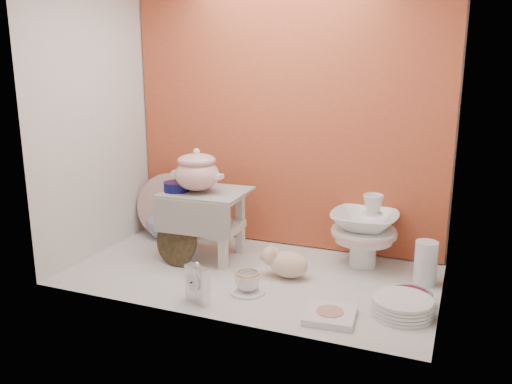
% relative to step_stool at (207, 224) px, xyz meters
% --- Properties ---
extents(ground, '(1.80, 1.80, 0.00)m').
position_rel_step_stool_xyz_m(ground, '(0.31, -0.14, -0.18)').
color(ground, silver).
rests_on(ground, ground).
extents(niche_shell, '(1.86, 1.03, 1.53)m').
position_rel_step_stool_xyz_m(niche_shell, '(0.31, 0.04, 0.75)').
color(niche_shell, '#C34930').
rests_on(niche_shell, ground).
extents(step_stool, '(0.44, 0.38, 0.37)m').
position_rel_step_stool_xyz_m(step_stool, '(0.00, 0.00, 0.00)').
color(step_stool, silver).
rests_on(step_stool, ground).
extents(soup_tureen, '(0.34, 0.34, 0.23)m').
position_rel_step_stool_xyz_m(soup_tureen, '(-0.03, -0.04, 0.30)').
color(soup_tureen, white).
rests_on(soup_tureen, step_stool).
extents(cobalt_bowl, '(0.14, 0.14, 0.05)m').
position_rel_step_stool_xyz_m(cobalt_bowl, '(-0.14, -0.07, 0.21)').
color(cobalt_bowl, '#0A0C4C').
rests_on(cobalt_bowl, step_stool).
extents(floral_platter, '(0.40, 0.18, 0.38)m').
position_rel_step_stool_xyz_m(floral_platter, '(-0.38, 0.22, 0.01)').
color(floral_platter, beige).
rests_on(floral_platter, ground).
extents(blue_white_vase, '(0.28, 0.28, 0.23)m').
position_rel_step_stool_xyz_m(blue_white_vase, '(-0.39, 0.20, -0.07)').
color(blue_white_vase, silver).
rests_on(blue_white_vase, ground).
extents(lacquer_tray, '(0.27, 0.12, 0.25)m').
position_rel_step_stool_xyz_m(lacquer_tray, '(-0.10, -0.16, -0.06)').
color(lacquer_tray, black).
rests_on(lacquer_tray, ground).
extents(mantel_clock, '(0.13, 0.09, 0.18)m').
position_rel_step_stool_xyz_m(mantel_clock, '(0.22, -0.51, -0.09)').
color(mantel_clock, silver).
rests_on(mantel_clock, ground).
extents(plush_pig, '(0.29, 0.24, 0.15)m').
position_rel_step_stool_xyz_m(plush_pig, '(0.50, -0.11, -0.11)').
color(plush_pig, beige).
rests_on(plush_pig, ground).
extents(teacup_saucer, '(0.20, 0.20, 0.01)m').
position_rel_step_stool_xyz_m(teacup_saucer, '(0.38, -0.34, -0.18)').
color(teacup_saucer, white).
rests_on(teacup_saucer, ground).
extents(gold_rim_teacup, '(0.12, 0.12, 0.09)m').
position_rel_step_stool_xyz_m(gold_rim_teacup, '(0.38, -0.34, -0.13)').
color(gold_rim_teacup, white).
rests_on(gold_rim_teacup, teacup_saucer).
extents(lattice_dish, '(0.23, 0.23, 0.03)m').
position_rel_step_stool_xyz_m(lattice_dish, '(0.80, -0.45, -0.17)').
color(lattice_dish, white).
rests_on(lattice_dish, ground).
extents(dinner_plate_stack, '(0.30, 0.30, 0.07)m').
position_rel_step_stool_xyz_m(dinner_plate_stack, '(1.07, -0.30, -0.15)').
color(dinner_plate_stack, white).
rests_on(dinner_plate_stack, ground).
extents(crystal_bowl, '(0.20, 0.20, 0.06)m').
position_rel_step_stool_xyz_m(crystal_bowl, '(1.09, -0.19, -0.16)').
color(crystal_bowl, silver).
rests_on(crystal_bowl, ground).
extents(clear_glass_vase, '(0.13, 0.13, 0.21)m').
position_rel_step_stool_xyz_m(clear_glass_vase, '(1.13, 0.06, -0.08)').
color(clear_glass_vase, silver).
rests_on(clear_glass_vase, ground).
extents(porcelain_tower, '(0.36, 0.36, 0.39)m').
position_rel_step_stool_xyz_m(porcelain_tower, '(0.81, 0.18, 0.01)').
color(porcelain_tower, white).
rests_on(porcelain_tower, ground).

